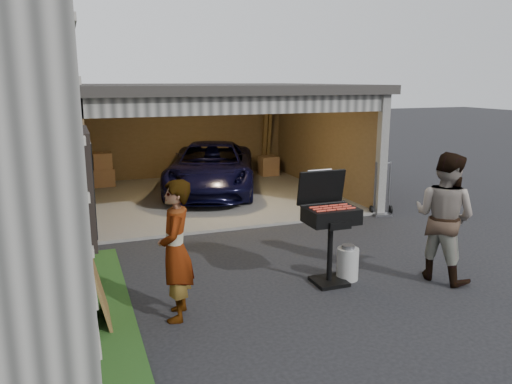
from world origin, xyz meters
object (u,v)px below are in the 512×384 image
man (444,217)px  propane_tank (348,264)px  bbq_grill (330,219)px  minivan (211,170)px  woman (176,251)px  hand_truck (382,205)px  plywood_panel (100,290)px

man → propane_tank: man is taller
bbq_grill → minivan: bearing=90.2°
man → bbq_grill: man is taller
woman → propane_tank: size_ratio=3.65×
man → propane_tank: (-1.36, 0.46, -0.74)m
minivan → man: (1.73, -6.91, 0.33)m
man → propane_tank: size_ratio=3.97×
man → hand_truck: size_ratio=1.63×
minivan → propane_tank: size_ratio=9.52×
minivan → propane_tank: (0.37, -6.44, -0.41)m
woman → minivan: bearing=177.3°
hand_truck → propane_tank: bearing=-115.2°
man → hand_truck: bearing=-43.4°
minivan → propane_tank: bearing=-67.6°
hand_truck → bbq_grill: bearing=-118.6°
minivan → woman: bearing=-89.9°
plywood_panel → woman: bearing=-9.8°
woman → bbq_grill: size_ratio=1.08×
woman → bbq_grill: (2.36, 0.33, 0.09)m
woman → man: size_ratio=0.92×
minivan → hand_truck: minivan is taller
minivan → bbq_grill: size_ratio=2.81×
plywood_panel → propane_tank: bearing=2.7°
woman → propane_tank: (2.70, 0.33, -0.66)m
man → plywood_panel: (-5.00, 0.29, -0.53)m
hand_truck → man: bearing=-94.4°
minivan → bbq_grill: bearing=-70.6°
bbq_grill → hand_truck: bbq_grill is taller
plywood_panel → hand_truck: (6.32, 3.19, -0.22)m
bbq_grill → propane_tank: 0.82m
man → hand_truck: man is taller
bbq_grill → propane_tank: bbq_grill is taller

